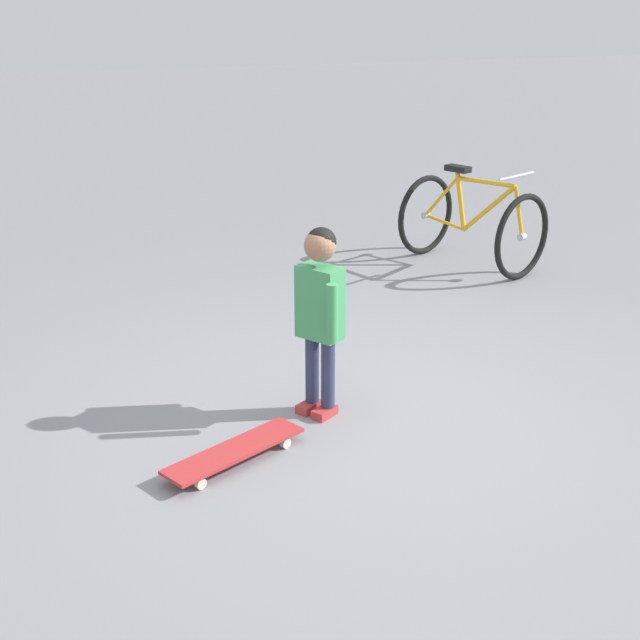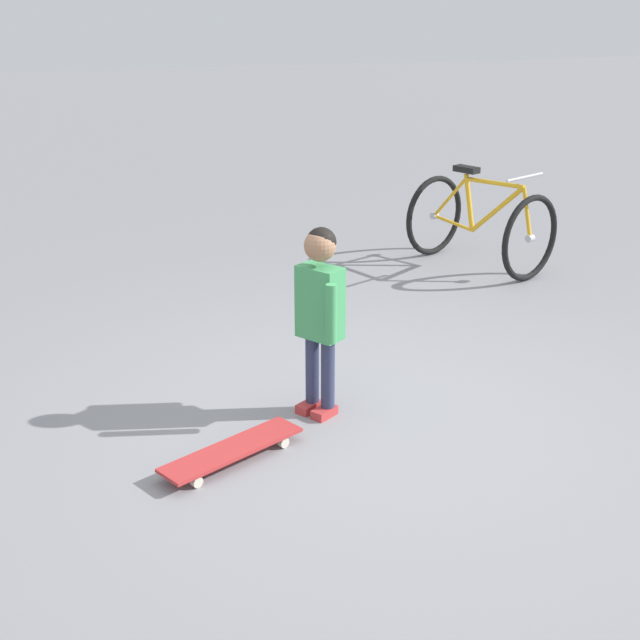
{
  "view_description": "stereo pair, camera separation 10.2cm",
  "coord_description": "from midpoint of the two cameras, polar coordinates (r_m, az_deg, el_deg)",
  "views": [
    {
      "loc": [
        -3.81,
        1.73,
        2.19
      ],
      "look_at": [
        0.26,
        0.22,
        0.55
      ],
      "focal_mm": 48.41,
      "sensor_mm": 36.0,
      "label": 1
    },
    {
      "loc": [
        -3.85,
        1.63,
        2.19
      ],
      "look_at": [
        0.26,
        0.22,
        0.55
      ],
      "focal_mm": 48.41,
      "sensor_mm": 36.0,
      "label": 2
    }
  ],
  "objects": [
    {
      "name": "skateboard",
      "position": [
        4.37,
        -5.15,
        -8.57
      ],
      "size": [
        0.51,
        0.79,
        0.07
      ],
      "color": "#B22D2D",
      "rests_on": "ground"
    },
    {
      "name": "ground_plane",
      "position": [
        4.72,
        4.2,
        -7.0
      ],
      "size": [
        50.0,
        50.0,
        0.0
      ],
      "primitive_type": "plane",
      "color": "gray"
    },
    {
      "name": "child_person",
      "position": [
        4.6,
        0.62,
        1.23
      ],
      "size": [
        0.41,
        0.26,
        1.06
      ],
      "color": "#2D3351",
      "rests_on": "ground"
    },
    {
      "name": "bicycle_near",
      "position": [
        7.46,
        10.93,
        6.28
      ],
      "size": [
        1.26,
        1.07,
        0.85
      ],
      "color": "black",
      "rests_on": "ground"
    }
  ]
}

